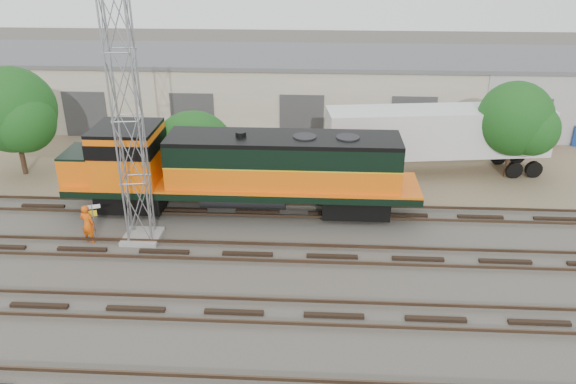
# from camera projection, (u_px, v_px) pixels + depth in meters

# --- Properties ---
(ground) EXTENTS (140.00, 140.00, 0.00)m
(ground) POSITION_uv_depth(u_px,v_px,m) (244.00, 273.00, 25.22)
(ground) COLOR #47423A
(ground) RESTS_ON ground
(dirt_strip) EXTENTS (80.00, 16.00, 0.02)m
(dirt_strip) POSITION_uv_depth(u_px,v_px,m) (271.00, 154.00, 38.81)
(dirt_strip) COLOR #726047
(dirt_strip) RESTS_ON ground
(tracks) EXTENTS (80.00, 20.40, 0.28)m
(tracks) POSITION_uv_depth(u_px,v_px,m) (234.00, 312.00, 22.47)
(tracks) COLOR black
(tracks) RESTS_ON ground
(warehouse) EXTENTS (58.40, 10.40, 5.30)m
(warehouse) POSITION_uv_depth(u_px,v_px,m) (280.00, 87.00, 44.93)
(warehouse) COLOR beige
(warehouse) RESTS_ON ground
(locomotive) EXTENTS (18.77, 3.29, 4.51)m
(locomotive) POSITION_uv_depth(u_px,v_px,m) (236.00, 169.00, 29.64)
(locomotive) COLOR black
(locomotive) RESTS_ON tracks
(signal_tower) EXTENTS (1.82, 1.82, 12.32)m
(signal_tower) POSITION_uv_depth(u_px,v_px,m) (128.00, 123.00, 25.53)
(signal_tower) COLOR gray
(signal_tower) RESTS_ON ground
(sign_post) EXTENTS (0.75, 0.32, 1.94)m
(sign_post) POSITION_uv_depth(u_px,v_px,m) (93.00, 215.00, 27.39)
(sign_post) COLOR gray
(sign_post) RESTS_ON ground
(worker) EXTENTS (0.82, 0.64, 1.99)m
(worker) POSITION_uv_depth(u_px,v_px,m) (87.00, 224.00, 27.34)
(worker) COLOR #E8560C
(worker) RESTS_ON ground
(semi_trailer) EXTENTS (13.91, 4.52, 4.20)m
(semi_trailer) POSITION_uv_depth(u_px,v_px,m) (442.00, 133.00, 34.63)
(semi_trailer) COLOR silver
(semi_trailer) RESTS_ON ground
(dumpster_red) EXTENTS (1.77, 1.69, 1.40)m
(dumpster_red) POSITION_uv_depth(u_px,v_px,m) (538.00, 136.00, 40.02)
(dumpster_red) COLOR maroon
(dumpster_red) RESTS_ON ground
(tree_west) EXTENTS (5.44, 5.18, 6.78)m
(tree_west) POSITION_uv_depth(u_px,v_px,m) (15.00, 113.00, 33.70)
(tree_west) COLOR #382619
(tree_west) RESTS_ON ground
(tree_mid) EXTENTS (5.18, 4.94, 4.94)m
(tree_mid) POSITION_uv_depth(u_px,v_px,m) (198.00, 156.00, 32.77)
(tree_mid) COLOR #382619
(tree_mid) RESTS_ON ground
(tree_east) EXTENTS (4.69, 4.47, 6.03)m
(tree_east) POSITION_uv_depth(u_px,v_px,m) (520.00, 121.00, 33.43)
(tree_east) COLOR #382619
(tree_east) RESTS_ON ground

